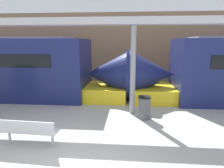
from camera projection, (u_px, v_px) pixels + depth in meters
station_wall at (114, 49)px, 14.30m from camera, size 56.00×0.20×5.00m
bench_near at (29, 130)px, 5.58m from camera, size 1.67×0.53×0.82m
trash_bin at (144, 107)px, 7.71m from camera, size 0.48×0.48×0.90m
support_column_near at (133, 71)px, 8.07m from camera, size 0.22×0.22×3.59m
canopy_beam at (134, 21)px, 7.68m from camera, size 28.00×0.60×0.28m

